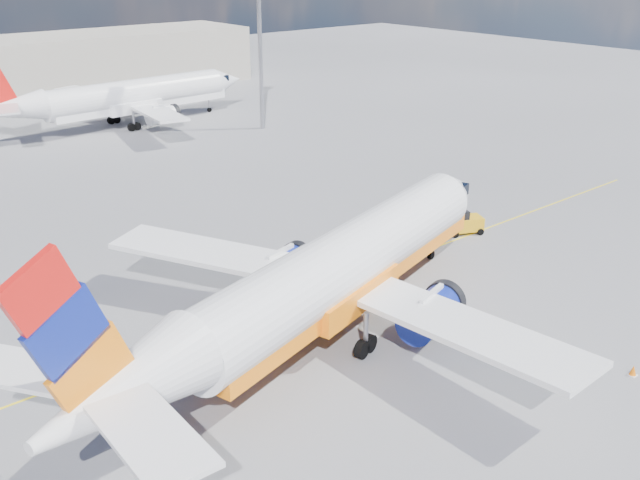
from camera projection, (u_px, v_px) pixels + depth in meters
ground at (351, 309)px, 41.20m from camera, size 240.00×240.00×0.00m
taxi_line at (318, 291)px, 43.33m from camera, size 70.00×0.15×0.01m
terminal_main at (6, 71)px, 95.94m from camera, size 70.00×14.00×8.00m
main_jet at (335, 272)px, 37.32m from camera, size 36.00×27.44×10.89m
second_jet at (129, 97)px, 82.18m from camera, size 33.42×26.39×10.13m
gse_tug at (463, 222)px, 51.79m from camera, size 2.90×2.46×1.82m
traffic_cone at (633, 371)px, 34.70m from camera, size 0.39×0.39×0.55m
floodlight_mast at (259, 7)px, 77.14m from camera, size 1.63×1.63×22.39m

